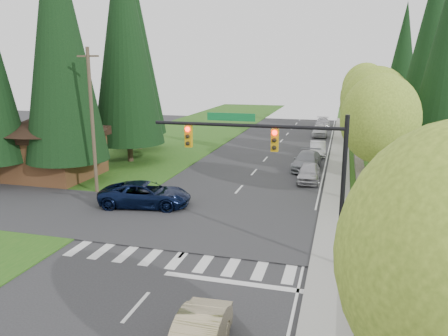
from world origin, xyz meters
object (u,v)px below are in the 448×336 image
at_px(parked_car_a, 309,173).
at_px(suv_navy, 145,194).
at_px(parked_car_c, 318,149).
at_px(parked_car_e, 323,123).
at_px(parked_car_d, 320,130).
at_px(parked_car_b, 307,161).

bearing_deg(parked_car_a, suv_navy, -137.54).
xyz_separation_m(parked_car_c, parked_car_e, (-0.54, 20.47, 0.01)).
xyz_separation_m(parked_car_c, parked_car_d, (-0.54, 12.67, 0.07)).
bearing_deg(parked_car_c, suv_navy, -119.85).
height_order(parked_car_a, parked_car_b, parked_car_b).
relative_size(parked_car_a, parked_car_e, 0.84).
xyz_separation_m(parked_car_a, parked_car_d, (-0.51, 23.01, 0.07)).
xyz_separation_m(parked_car_b, parked_car_e, (0.00, 26.70, -0.04)).
relative_size(parked_car_a, parked_car_c, 0.97).
bearing_deg(parked_car_b, parked_car_d, 93.57).
height_order(suv_navy, parked_car_e, suv_navy).
bearing_deg(parked_car_c, parked_car_e, 87.95).
relative_size(suv_navy, parked_car_c, 1.34).
relative_size(suv_navy, parked_car_e, 1.15).
bearing_deg(parked_car_b, parked_car_c, 88.59).
xyz_separation_m(parked_car_b, parked_car_d, (0.00, 18.90, 0.02)).
distance_m(suv_navy, parked_car_a, 13.14).
relative_size(suv_navy, parked_car_b, 1.10).
distance_m(parked_car_a, parked_car_c, 10.33).
height_order(parked_car_a, parked_car_e, parked_car_e).
relative_size(suv_navy, parked_car_a, 1.38).
xyz_separation_m(suv_navy, parked_car_d, (9.03, 32.05, -0.02)).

